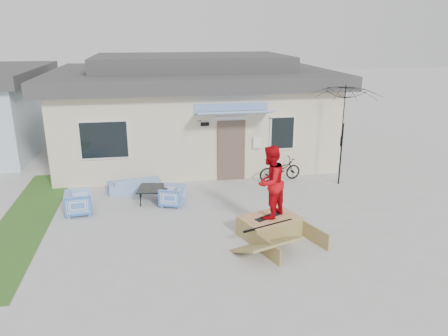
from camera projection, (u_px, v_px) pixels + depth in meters
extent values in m
plane|color=#AAABA8|center=(224.00, 240.00, 10.82)|extent=(90.00, 90.00, 0.00)
cube|color=#2C551E|center=(26.00, 221.00, 11.88)|extent=(1.40, 8.00, 0.01)
cube|color=beige|center=(192.00, 118.00, 17.87)|extent=(10.00, 7.00, 3.00)
cube|color=#383739|center=(191.00, 75.00, 17.33)|extent=(10.80, 7.80, 0.50)
cube|color=#383739|center=(191.00, 61.00, 17.16)|extent=(7.50, 4.50, 0.60)
cube|color=brown|center=(231.00, 150.00, 14.84)|extent=(0.95, 0.08, 2.10)
cube|color=white|center=(104.00, 140.00, 14.02)|extent=(1.60, 0.06, 1.30)
cube|color=white|center=(282.00, 133.00, 14.97)|extent=(0.90, 0.06, 1.20)
cube|color=blue|center=(234.00, 113.00, 13.93)|extent=(2.50, 1.09, 0.29)
imported|color=blue|center=(134.00, 181.00, 13.98)|extent=(1.73, 0.77, 0.65)
imported|color=blue|center=(79.00, 202.00, 12.22)|extent=(0.76, 0.80, 0.75)
imported|color=blue|center=(172.00, 195.00, 12.83)|extent=(0.80, 0.82, 0.68)
cube|color=black|center=(154.00, 194.00, 13.19)|extent=(1.00, 1.00, 0.43)
imported|color=black|center=(280.00, 167.00, 14.92)|extent=(1.60, 0.78, 0.98)
cylinder|color=black|center=(341.00, 154.00, 14.40)|extent=(0.05, 0.05, 2.10)
imported|color=black|center=(343.00, 134.00, 14.18)|extent=(2.34, 2.16, 0.90)
cube|color=black|center=(269.00, 216.00, 10.98)|extent=(0.82, 0.60, 0.05)
imported|color=#BC070F|center=(270.00, 181.00, 10.69)|extent=(1.14, 1.13, 1.85)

